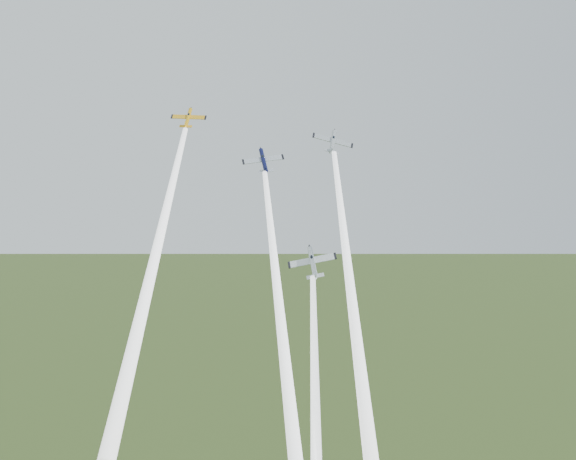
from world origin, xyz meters
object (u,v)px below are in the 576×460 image
at_px(plane_yellow, 188,118).
at_px(plane_silver_right, 333,142).
at_px(plane_silver_low, 313,262).
at_px(plane_navy, 264,161).

xyz_separation_m(plane_yellow, plane_silver_right, (27.48, -2.71, -4.17)).
distance_m(plane_yellow, plane_silver_right, 27.93).
distance_m(plane_yellow, plane_silver_low, 36.26).
xyz_separation_m(plane_yellow, plane_navy, (13.74, -3.13, -7.94)).
height_order(plane_navy, plane_silver_right, plane_silver_right).
bearing_deg(plane_yellow, plane_silver_right, 13.18).
xyz_separation_m(plane_silver_right, plane_silver_low, (-7.63, -12.95, -21.82)).
bearing_deg(plane_silver_right, plane_silver_low, -109.95).
bearing_deg(plane_silver_right, plane_navy, -167.68).
relative_size(plane_navy, plane_silver_low, 0.92).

